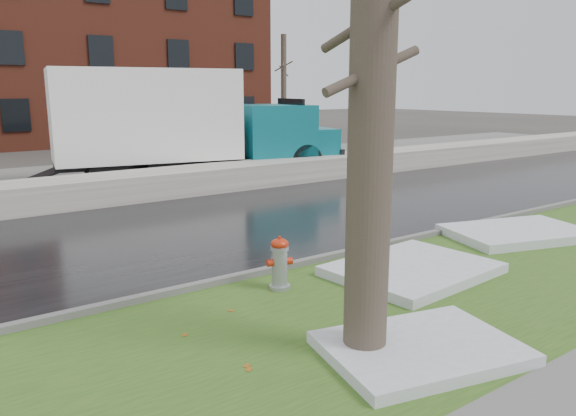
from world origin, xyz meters
TOP-DOWN VIEW (x-y plane):
  - ground at (0.00, 0.00)m, footprint 120.00×120.00m
  - verge at (0.00, -1.25)m, footprint 60.00×4.50m
  - road at (0.00, 4.50)m, footprint 60.00×7.00m
  - parking_lot at (0.00, 13.00)m, footprint 60.00×9.00m
  - curb at (0.00, 1.00)m, footprint 60.00×0.15m
  - snowbank at (0.00, 8.70)m, footprint 60.00×1.60m
  - brick_building at (2.00, 30.00)m, footprint 26.00×12.00m
  - bg_tree_right at (16.00, 24.00)m, footprint 1.40×1.62m
  - fire_hydrant at (-0.94, 0.26)m, footprint 0.42×0.39m
  - tree at (-1.37, -2.09)m, footprint 1.30×1.56m
  - box_truck at (2.52, 10.90)m, footprint 11.23×4.30m
  - snow_patch_near at (1.27, -0.46)m, footprint 2.75×2.20m
  - snow_patch_far at (-0.86, -2.50)m, footprint 2.51×2.07m
  - snow_patch_side at (4.87, -0.10)m, footprint 3.21×2.55m

SIDE VIEW (x-z plane):
  - ground at x=0.00m, z-range 0.00..0.00m
  - road at x=0.00m, z-range 0.00..0.03m
  - parking_lot at x=0.00m, z-range 0.00..0.03m
  - verge at x=0.00m, z-range 0.00..0.04m
  - curb at x=0.00m, z-range 0.00..0.14m
  - snow_patch_far at x=-0.86m, z-range 0.04..0.18m
  - snow_patch_near at x=1.27m, z-range 0.04..0.20m
  - snow_patch_side at x=4.87m, z-range 0.04..0.22m
  - snowbank at x=0.00m, z-range 0.00..0.75m
  - fire_hydrant at x=-0.94m, z-range 0.07..0.91m
  - box_truck at x=2.52m, z-range 0.11..3.81m
  - tree at x=-1.37m, z-range 0.06..6.33m
  - bg_tree_right at x=16.00m, z-range 0.08..6.58m
  - brick_building at x=2.00m, z-range 0.00..10.00m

